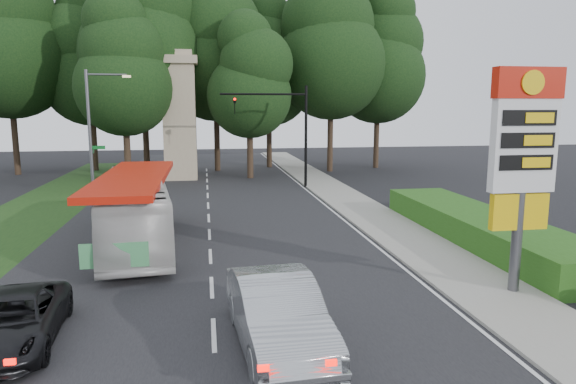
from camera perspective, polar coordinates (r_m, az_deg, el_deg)
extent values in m
plane|color=black|center=(13.14, -8.20, -16.42)|extent=(120.00, 120.00, 0.00)
cube|color=black|center=(24.51, -8.75, -4.14)|extent=(14.00, 80.00, 0.02)
cube|color=gray|center=(25.96, 10.39, -3.31)|extent=(3.00, 80.00, 0.12)
cube|color=#193814|center=(31.80, -26.25, -1.90)|extent=(5.00, 50.00, 0.02)
cube|color=#255316|center=(23.54, 20.62, -3.73)|extent=(3.00, 14.00, 1.20)
cylinder|color=#59595E|center=(17.17, 24.04, -5.25)|extent=(0.32, 0.32, 3.20)
cube|color=#E5B90C|center=(16.96, 24.26, -1.98)|extent=(1.80, 0.25, 1.10)
cube|color=silver|center=(16.71, 24.72, 4.76)|extent=(2.00, 0.35, 2.80)
cube|color=#B81809|center=(16.69, 25.15, 10.93)|extent=(2.10, 0.40, 0.90)
cylinder|color=#E5B90C|center=(16.50, 25.59, 10.93)|extent=(0.70, 0.05, 0.70)
cube|color=black|center=(16.52, 25.28, 7.47)|extent=(1.70, 0.04, 0.45)
cube|color=black|center=(16.54, 25.12, 5.22)|extent=(1.70, 0.04, 0.45)
cube|color=black|center=(16.59, 24.97, 2.98)|extent=(1.70, 0.04, 0.45)
cylinder|color=black|center=(36.59, 2.00, 6.10)|extent=(0.20, 0.20, 7.20)
cylinder|color=black|center=(36.08, -2.74, 10.81)|extent=(6.00, 0.14, 0.14)
imported|color=black|center=(35.90, -5.96, 10.38)|extent=(0.18, 0.22, 1.10)
sphere|color=#FF0C05|center=(35.75, -5.94, 10.22)|extent=(0.18, 0.18, 0.18)
cylinder|color=#59595E|center=(34.62, -21.16, 5.95)|extent=(0.20, 0.20, 8.00)
cylinder|color=#59595E|center=(34.41, -19.53, 12.20)|extent=(2.40, 0.12, 0.12)
cube|color=#FFE599|center=(34.22, -17.50, 12.15)|extent=(0.50, 0.22, 0.14)
cube|color=#0C591E|center=(34.57, -20.35, 4.66)|extent=(0.85, 0.04, 0.22)
cube|color=#0C591E|center=(35.13, -20.90, 4.20)|extent=(0.04, 0.85, 0.22)
cube|color=tan|center=(41.90, -11.91, 7.55)|extent=(2.50, 2.50, 9.00)
cube|color=tan|center=(42.04, -12.14, 14.10)|extent=(3.00, 3.00, 0.60)
cube|color=tan|center=(42.08, -12.17, 14.78)|extent=(2.20, 2.20, 0.50)
cylinder|color=#2D2116|center=(49.53, -28.06, 5.34)|extent=(0.50, 0.50, 6.30)
sphere|color=black|center=(49.62, -28.65, 12.81)|extent=(9.80, 9.80, 9.80)
sphere|color=black|center=(50.02, -28.97, 16.80)|extent=(8.40, 8.40, 8.40)
cylinder|color=#2D2116|center=(49.92, -20.73, 5.34)|extent=(0.50, 0.50, 5.40)
sphere|color=black|center=(49.90, -21.10, 11.71)|extent=(8.40, 8.40, 8.40)
sphere|color=black|center=(50.14, -21.31, 15.12)|extent=(7.20, 7.20, 7.20)
sphere|color=black|center=(50.49, -21.49, 18.00)|extent=(5.40, 5.40, 5.40)
cylinder|color=#2D2116|center=(45.17, -15.51, 5.93)|extent=(0.50, 0.50, 6.48)
sphere|color=black|center=(45.30, -15.89, 14.36)|extent=(10.08, 10.08, 10.08)
sphere|color=black|center=(45.77, -16.10, 18.85)|extent=(8.64, 8.64, 8.64)
cylinder|color=#2D2116|center=(46.93, -7.90, 5.97)|extent=(0.50, 0.50, 5.94)
sphere|color=black|center=(46.97, -8.07, 13.42)|extent=(9.24, 9.24, 9.24)
sphere|color=black|center=(47.32, -8.17, 17.41)|extent=(7.92, 7.92, 7.92)
cylinder|color=#2D2116|center=(49.31, -2.10, 5.79)|extent=(0.50, 0.50, 5.22)
sphere|color=black|center=(49.27, -2.14, 12.03)|extent=(8.12, 8.12, 8.12)
sphere|color=black|center=(49.49, -2.16, 15.39)|extent=(6.96, 6.96, 6.96)
sphere|color=black|center=(49.81, -2.18, 18.21)|extent=(5.22, 5.22, 5.22)
cylinder|color=#2D2116|center=(46.27, 4.71, 6.09)|extent=(0.50, 0.50, 6.12)
sphere|color=black|center=(46.33, 4.82, 13.88)|extent=(9.52, 9.52, 9.52)
sphere|color=black|center=(46.73, 4.88, 18.04)|extent=(8.16, 8.16, 8.16)
cylinder|color=#2D2116|center=(49.61, 9.79, 5.89)|extent=(0.50, 0.50, 5.58)
sphere|color=black|center=(49.61, 9.98, 12.52)|extent=(8.68, 8.68, 8.68)
sphere|color=black|center=(49.88, 10.08, 16.07)|extent=(7.44, 7.44, 7.44)
sphere|color=black|center=(50.26, 10.18, 19.05)|extent=(5.58, 5.58, 5.58)
cylinder|color=#2D2116|center=(41.40, -17.43, 4.31)|extent=(0.50, 0.50, 4.68)
sphere|color=black|center=(41.29, -17.76, 10.97)|extent=(7.28, 7.28, 7.28)
sphere|color=black|center=(41.46, -17.94, 14.55)|extent=(6.24, 6.24, 6.24)
sphere|color=black|center=(41.73, -18.10, 17.57)|extent=(4.68, 4.68, 4.68)
cylinder|color=#2D2116|center=(41.64, -4.23, 4.49)|extent=(0.50, 0.50, 4.32)
sphere|color=black|center=(41.50, -4.31, 10.61)|extent=(6.72, 6.72, 6.72)
sphere|color=black|center=(41.62, -4.35, 13.91)|extent=(5.76, 5.76, 5.76)
sphere|color=black|center=(41.84, -4.39, 16.70)|extent=(4.32, 4.32, 4.32)
imported|color=silver|center=(22.19, -16.61, -1.95)|extent=(3.75, 10.89, 2.97)
imported|color=#A2A6AA|center=(12.50, -1.18, -13.34)|extent=(2.23, 5.38, 1.73)
imported|color=black|center=(14.35, -28.25, -12.48)|extent=(2.37, 4.63, 1.25)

